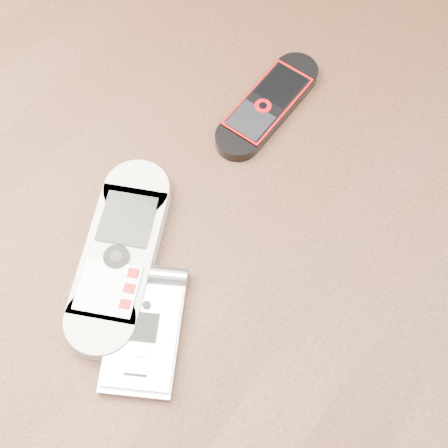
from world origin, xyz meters
TOP-DOWN VIEW (x-y plane):
  - ground at (0.00, 0.00)m, footprint 4.00×4.00m
  - table at (0.00, 0.00)m, footprint 1.20×0.80m
  - nokia_white at (-0.05, -0.08)m, footprint 0.13×0.18m
  - nokia_black_red at (-0.04, 0.13)m, footprint 0.05×0.14m
  - motorola_razr at (0.01, -0.11)m, footprint 0.11×0.12m

SIDE VIEW (x-z plane):
  - ground at x=0.00m, z-range 0.00..0.00m
  - table at x=0.00m, z-range 0.27..1.02m
  - nokia_black_red at x=-0.04m, z-range 0.75..0.76m
  - motorola_razr at x=0.01m, z-range 0.75..0.77m
  - nokia_white at x=-0.05m, z-range 0.75..0.77m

